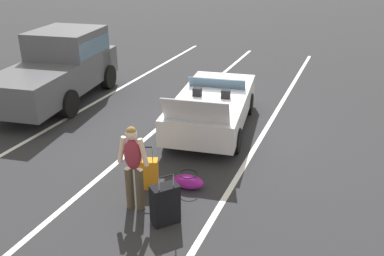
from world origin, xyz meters
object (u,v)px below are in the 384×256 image
Objects in this scene: suitcase_medium_bright at (148,173)px; traveler_person at (133,164)px; suitcase_large_black at (165,204)px; duffel_bag at (188,181)px; parked_pickup_truck_near at (61,65)px; convertible_car at (214,105)px.

suitcase_medium_bright is 0.97m from traveler_person.
suitcase_medium_bright is at bearing -8.36° from suitcase_large_black.
suitcase_large_black reaches higher than duffel_bag.
traveler_person reaches higher than duffel_bag.
suitcase_large_black is 1.04× the size of suitcase_medium_bright.
parked_pickup_truck_near is (3.73, 4.92, 0.79)m from suitcase_medium_bright.
parked_pickup_truck_near is (3.48, 5.68, 0.95)m from duffel_bag.
duffel_bag is 0.41× the size of traveler_person.
suitcase_large_black is 0.19× the size of parked_pickup_truck_near.
convertible_car is 4.48m from suitcase_large_black.
parked_pickup_truck_near is (4.46, 5.04, 0.18)m from traveler_person.
traveler_person is (0.19, 0.70, 0.56)m from suitcase_large_black.
suitcase_large_black is at bearing -177.21° from duffel_bag.
suitcase_medium_bright is at bearing 108.22° from duffel_bag.
suitcase_large_black is at bearing -159.77° from suitcase_medium_bright.
convertible_car is at bearing -23.83° from suitcase_medium_bright.
suitcase_medium_bright is (0.93, 0.82, -0.06)m from suitcase_large_black.
suitcase_large_black is at bearing -112.25° from traveler_person.
convertible_car is 4.60× the size of suitcase_medium_bright.
duffel_bag is 0.13× the size of parked_pickup_truck_near.
convertible_car reaches higher than suitcase_large_black.
suitcase_large_black is 1.47× the size of duffel_bag.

